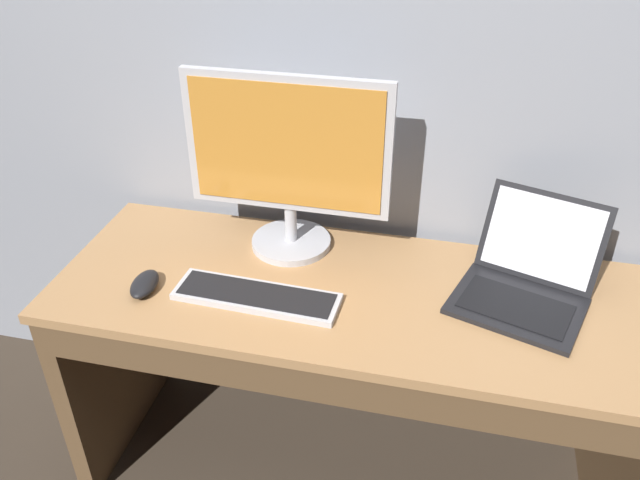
{
  "coord_description": "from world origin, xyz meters",
  "views": [
    {
      "loc": [
        0.22,
        -1.31,
        1.73
      ],
      "look_at": [
        -0.08,
        0.0,
        0.86
      ],
      "focal_mm": 36.07,
      "sensor_mm": 36.0,
      "label": 1
    }
  ],
  "objects_px": {
    "laptop_black": "(526,281)",
    "wired_keyboard": "(257,296)",
    "computer_mouse": "(145,284)",
    "external_monitor": "(288,163)"
  },
  "relations": [
    {
      "from": "external_monitor",
      "to": "wired_keyboard",
      "type": "distance_m",
      "value": 0.36
    },
    {
      "from": "laptop_black",
      "to": "wired_keyboard",
      "type": "xyz_separation_m",
      "value": [
        -0.66,
        -0.16,
        -0.04
      ]
    },
    {
      "from": "wired_keyboard",
      "to": "computer_mouse",
      "type": "bearing_deg",
      "value": -175.01
    },
    {
      "from": "laptop_black",
      "to": "external_monitor",
      "type": "xyz_separation_m",
      "value": [
        -0.64,
        0.09,
        0.21
      ]
    },
    {
      "from": "computer_mouse",
      "to": "external_monitor",
      "type": "bearing_deg",
      "value": 35.58
    },
    {
      "from": "laptop_black",
      "to": "wired_keyboard",
      "type": "bearing_deg",
      "value": -165.89
    },
    {
      "from": "external_monitor",
      "to": "wired_keyboard",
      "type": "height_order",
      "value": "external_monitor"
    },
    {
      "from": "external_monitor",
      "to": "laptop_black",
      "type": "bearing_deg",
      "value": -7.81
    },
    {
      "from": "laptop_black",
      "to": "computer_mouse",
      "type": "bearing_deg",
      "value": -168.65
    },
    {
      "from": "laptop_black",
      "to": "external_monitor",
      "type": "distance_m",
      "value": 0.68
    }
  ]
}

